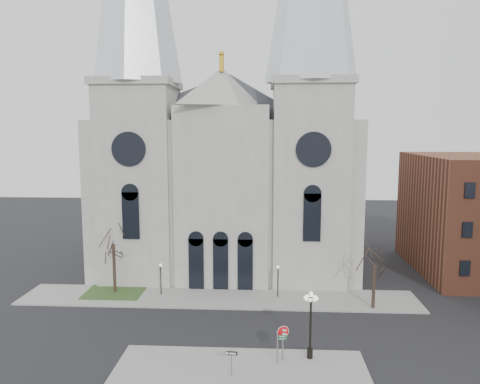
# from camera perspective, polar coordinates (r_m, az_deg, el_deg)

# --- Properties ---
(ground) EXTENTS (160.00, 160.00, 0.00)m
(ground) POSITION_cam_1_polar(r_m,az_deg,el_deg) (38.60, -4.36, -18.51)
(ground) COLOR black
(ground) RESTS_ON ground
(sidewalk_near) EXTENTS (18.00, 10.00, 0.14)m
(sidewalk_near) POSITION_cam_1_polar(r_m,az_deg,el_deg) (33.91, -0.11, -22.30)
(sidewalk_near) COLOR gray
(sidewalk_near) RESTS_ON ground
(sidewalk_far) EXTENTS (40.00, 6.00, 0.14)m
(sidewalk_far) POSITION_cam_1_polar(r_m,az_deg,el_deg) (48.62, -2.63, -12.76)
(sidewalk_far) COLOR gray
(sidewalk_far) RESTS_ON ground
(grass_patch) EXTENTS (6.00, 5.00, 0.18)m
(grass_patch) POSITION_cam_1_polar(r_m,az_deg,el_deg) (51.76, -14.98, -11.71)
(grass_patch) COLOR #2B451D
(grass_patch) RESTS_ON ground
(cathedral) EXTENTS (33.00, 26.66, 54.00)m
(cathedral) POSITION_cam_1_polar(r_m,az_deg,el_deg) (57.42, -1.53, 9.09)
(cathedral) COLOR #99978F
(cathedral) RESTS_ON ground
(bg_building_brick) EXTENTS (14.00, 18.00, 14.00)m
(bg_building_brick) POSITION_cam_1_polar(r_m,az_deg,el_deg) (62.58, 27.00, -2.42)
(bg_building_brick) COLOR brown
(bg_building_brick) RESTS_ON ground
(tree_left) EXTENTS (3.20, 3.20, 7.50)m
(tree_left) POSITION_cam_1_polar(r_m,az_deg,el_deg) (50.24, -15.19, -5.78)
(tree_left) COLOR black
(tree_left) RESTS_ON ground
(tree_right) EXTENTS (3.20, 3.20, 6.00)m
(tree_right) POSITION_cam_1_polar(r_m,az_deg,el_deg) (46.28, 16.10, -8.39)
(tree_right) COLOR black
(tree_right) RESTS_ON ground
(ped_lamp_left) EXTENTS (0.32, 0.32, 3.26)m
(ped_lamp_left) POSITION_cam_1_polar(r_m,az_deg,el_deg) (49.30, -9.64, -9.80)
(ped_lamp_left) COLOR black
(ped_lamp_left) RESTS_ON sidewalk_far
(ped_lamp_right) EXTENTS (0.32, 0.32, 3.26)m
(ped_lamp_right) POSITION_cam_1_polar(r_m,az_deg,el_deg) (48.15, 4.65, -10.14)
(ped_lamp_right) COLOR black
(ped_lamp_right) RESTS_ON sidewalk_far
(stop_sign) EXTENTS (0.97, 0.10, 2.68)m
(stop_sign) POSITION_cam_1_polar(r_m,az_deg,el_deg) (35.86, 5.26, -17.05)
(stop_sign) COLOR slate
(stop_sign) RESTS_ON sidewalk_near
(globe_lamp) EXTENTS (1.32, 1.32, 5.13)m
(globe_lamp) POSITION_cam_1_polar(r_m,az_deg,el_deg) (35.88, 8.61, -14.77)
(globe_lamp) COLOR black
(globe_lamp) RESTS_ON sidewalk_near
(one_way_sign) EXTENTS (0.83, 0.08, 1.90)m
(one_way_sign) POSITION_cam_1_polar(r_m,az_deg,el_deg) (33.96, -1.04, -19.60)
(one_way_sign) COLOR slate
(one_way_sign) RESTS_ON sidewalk_near
(street_name_sign) EXTENTS (0.70, 0.17, 2.20)m
(street_name_sign) POSITION_cam_1_polar(r_m,az_deg,el_deg) (35.71, 4.72, -18.20)
(street_name_sign) COLOR slate
(street_name_sign) RESTS_ON sidewalk_near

